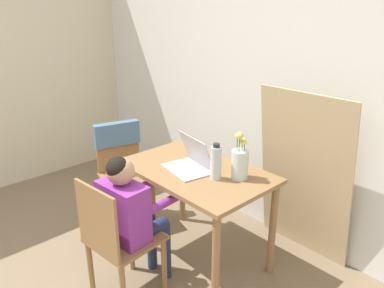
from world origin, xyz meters
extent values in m
cube|color=white|center=(0.00, 2.23, 1.25)|extent=(6.40, 0.05, 2.50)
cube|color=olive|center=(0.05, 1.43, 0.73)|extent=(1.05, 0.67, 0.03)
cylinder|color=olive|center=(-0.43, 1.14, 0.36)|extent=(0.05, 0.05, 0.71)
cylinder|color=olive|center=(0.52, 1.14, 0.36)|extent=(0.05, 0.05, 0.71)
cylinder|color=olive|center=(-0.43, 1.71, 0.36)|extent=(0.05, 0.05, 0.71)
cylinder|color=olive|center=(0.52, 1.71, 0.36)|extent=(0.05, 0.05, 0.71)
cube|color=olive|center=(0.01, 0.84, 0.43)|extent=(0.44, 0.44, 0.02)
cube|color=olive|center=(0.03, 0.65, 0.65)|extent=(0.38, 0.05, 0.42)
cylinder|color=olive|center=(0.17, 1.03, 0.21)|extent=(0.04, 0.04, 0.42)
cylinder|color=olive|center=(-0.17, 1.00, 0.21)|extent=(0.04, 0.04, 0.42)
cylinder|color=olive|center=(-0.14, 0.66, 0.21)|extent=(0.04, 0.04, 0.42)
cube|color=olive|center=(-0.73, 1.34, 0.43)|extent=(0.49, 0.49, 0.02)
cube|color=olive|center=(-0.91, 1.39, 0.65)|extent=(0.11, 0.37, 0.42)
cylinder|color=olive|center=(-0.60, 1.13, 0.21)|extent=(0.04, 0.04, 0.42)
cylinder|color=olive|center=(-0.52, 1.46, 0.21)|extent=(0.04, 0.04, 0.42)
cylinder|color=olive|center=(-0.93, 1.22, 0.21)|extent=(0.04, 0.04, 0.42)
cylinder|color=olive|center=(-0.85, 1.55, 0.21)|extent=(0.04, 0.04, 0.42)
cube|color=slate|center=(-0.91, 1.39, 0.77)|extent=(0.17, 0.40, 0.20)
cube|color=purple|center=(0.01, 0.84, 0.62)|extent=(0.34, 0.21, 0.38)
sphere|color=tan|center=(0.01, 0.84, 0.90)|extent=(0.17, 0.17, 0.17)
sphere|color=black|center=(0.01, 0.83, 0.92)|extent=(0.15, 0.15, 0.15)
cylinder|color=navy|center=(0.07, 0.99, 0.45)|extent=(0.12, 0.29, 0.09)
cylinder|color=navy|center=(-0.07, 0.98, 0.45)|extent=(0.12, 0.29, 0.09)
cylinder|color=navy|center=(0.06, 1.13, 0.22)|extent=(0.08, 0.08, 0.44)
cylinder|color=navy|center=(-0.09, 1.12, 0.22)|extent=(0.08, 0.08, 0.44)
cylinder|color=purple|center=(0.13, 1.07, 0.64)|extent=(0.08, 0.24, 0.06)
cylinder|color=purple|center=(-0.15, 1.04, 0.64)|extent=(0.08, 0.24, 0.06)
cube|color=#B2B2B7|center=(0.01, 1.37, 0.75)|extent=(0.37, 0.30, 0.01)
cube|color=silver|center=(0.01, 1.37, 0.75)|extent=(0.32, 0.22, 0.00)
cube|color=#B2B2B7|center=(0.03, 1.45, 0.86)|extent=(0.35, 0.15, 0.23)
cube|color=silver|center=(0.03, 1.45, 0.87)|extent=(0.31, 0.13, 0.20)
cylinder|color=silver|center=(0.34, 1.54, 0.84)|extent=(0.11, 0.11, 0.20)
cylinder|color=#3D7A38|center=(0.37, 1.55, 0.89)|extent=(0.01, 0.01, 0.22)
sphere|color=#EFDB66|center=(0.37, 1.55, 1.00)|extent=(0.03, 0.03, 0.03)
cylinder|color=#3D7A38|center=(0.34, 1.56, 0.89)|extent=(0.01, 0.01, 0.21)
sphere|color=#EFDB66|center=(0.34, 1.56, 0.99)|extent=(0.05, 0.05, 0.05)
cylinder|color=#3D7A38|center=(0.32, 1.53, 0.91)|extent=(0.01, 0.01, 0.25)
sphere|color=#EFDB66|center=(0.32, 1.53, 1.04)|extent=(0.04, 0.04, 0.04)
cylinder|color=#3D7A38|center=(0.35, 1.52, 0.92)|extent=(0.01, 0.01, 0.27)
sphere|color=#EFDB66|center=(0.35, 1.52, 1.05)|extent=(0.05, 0.05, 0.05)
cylinder|color=silver|center=(0.25, 1.42, 0.85)|extent=(0.07, 0.07, 0.22)
cylinder|color=#262628|center=(0.25, 1.42, 0.98)|extent=(0.04, 0.04, 0.02)
cube|color=tan|center=(0.51, 2.08, 0.64)|extent=(0.73, 0.19, 1.28)
camera|label=1|loc=(1.78, -0.21, 1.83)|focal=35.00mm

